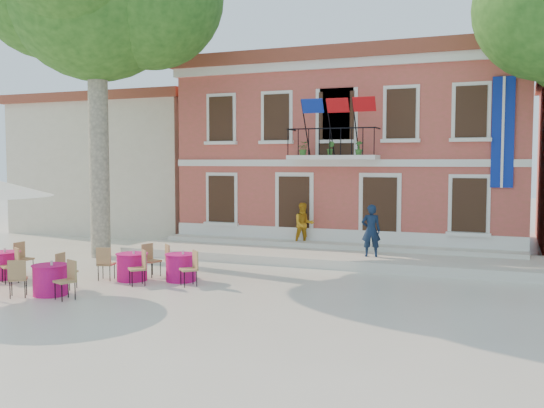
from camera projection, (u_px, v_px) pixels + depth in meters
The scene contains 10 objects.
ground at pixel (211, 279), 17.23m from camera, with size 90.00×90.00×0.00m, color beige.
main_building at pixel (362, 151), 25.50m from camera, with size 13.50×9.59×7.50m.
neighbor_west at pixel (143, 164), 30.69m from camera, with size 9.40×9.40×6.40m.
terrace at pixel (323, 256), 20.57m from camera, with size 14.00×3.40×0.30m, color silver.
pedestrian_navy at pixel (371, 231), 19.40m from camera, with size 0.61×0.40×1.68m, color #101F38.
pedestrian_orange at pixel (304, 224), 21.97m from camera, with size 0.76×0.59×1.56m, color orange.
cafe_table_0 at pixel (50, 278), 15.17m from camera, with size 1.85×1.74×0.95m.
cafe_table_1 at pixel (132, 265), 17.04m from camera, with size 1.81×1.81×0.95m.
cafe_table_3 at pixel (4, 264), 17.34m from camera, with size 1.87×1.66×0.95m.
cafe_table_4 at pixel (181, 266), 16.96m from camera, with size 1.67×1.64×0.95m.
Camera 1 is at (7.88, -15.21, 3.34)m, focal length 40.00 mm.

